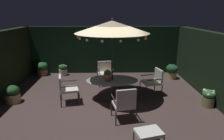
{
  "coord_description": "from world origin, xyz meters",
  "views": [
    {
      "loc": [
        0.14,
        -6.18,
        2.91
      ],
      "look_at": [
        0.29,
        0.5,
        0.98
      ],
      "focal_mm": 31.96,
      "sensor_mm": 36.0,
      "label": 1
    }
  ],
  "objects_px": {
    "patio_chair_southeast": "(66,87)",
    "potted_plant_right_near": "(208,98)",
    "patio_chair_east": "(105,71)",
    "patio_umbrella": "(112,27)",
    "potted_plant_back_right": "(12,94)",
    "potted_plant_left_far": "(42,68)",
    "ottoman_footrest": "(149,133)",
    "potted_plant_back_left": "(63,70)",
    "centerpiece_planter": "(108,74)",
    "patio_chair_northeast": "(154,80)",
    "potted_plant_back_center": "(104,70)",
    "potted_plant_front_corner": "(172,71)",
    "patio_chair_north": "(125,103)",
    "patio_dining_table": "(112,83)"
  },
  "relations": [
    {
      "from": "patio_umbrella",
      "to": "potted_plant_back_left",
      "type": "relative_size",
      "value": 5.12
    },
    {
      "from": "patio_chair_southeast",
      "to": "potted_plant_back_center",
      "type": "relative_size",
      "value": 1.63
    },
    {
      "from": "patio_umbrella",
      "to": "potted_plant_back_right",
      "type": "bearing_deg",
      "value": -176.12
    },
    {
      "from": "patio_chair_northeast",
      "to": "patio_chair_southeast",
      "type": "bearing_deg",
      "value": -167.62
    },
    {
      "from": "ottoman_footrest",
      "to": "potted_plant_back_right",
      "type": "bearing_deg",
      "value": 149.43
    },
    {
      "from": "potted_plant_right_near",
      "to": "potted_plant_back_left",
      "type": "bearing_deg",
      "value": 147.12
    },
    {
      "from": "ottoman_footrest",
      "to": "potted_plant_back_right",
      "type": "height_order",
      "value": "potted_plant_back_right"
    },
    {
      "from": "potted_plant_left_far",
      "to": "ottoman_footrest",
      "type": "bearing_deg",
      "value": -53.47
    },
    {
      "from": "centerpiece_planter",
      "to": "ottoman_footrest",
      "type": "relative_size",
      "value": 0.61
    },
    {
      "from": "patio_dining_table",
      "to": "patio_chair_east",
      "type": "bearing_deg",
      "value": 99.63
    },
    {
      "from": "ottoman_footrest",
      "to": "potted_plant_back_right",
      "type": "xyz_separation_m",
      "value": [
        -4.08,
        2.41,
        -0.07
      ]
    },
    {
      "from": "patio_dining_table",
      "to": "patio_chair_southeast",
      "type": "relative_size",
      "value": 1.86
    },
    {
      "from": "patio_umbrella",
      "to": "ottoman_footrest",
      "type": "height_order",
      "value": "patio_umbrella"
    },
    {
      "from": "patio_umbrella",
      "to": "potted_plant_back_right",
      "type": "xyz_separation_m",
      "value": [
        -3.34,
        -0.23,
        -2.18
      ]
    },
    {
      "from": "centerpiece_planter",
      "to": "potted_plant_left_far",
      "type": "xyz_separation_m",
      "value": [
        -3.14,
        2.95,
        -0.6
      ]
    },
    {
      "from": "potted_plant_front_corner",
      "to": "ottoman_footrest",
      "type": "bearing_deg",
      "value": -112.79
    },
    {
      "from": "patio_umbrella",
      "to": "potted_plant_back_center",
      "type": "bearing_deg",
      "value": 97.05
    },
    {
      "from": "potted_plant_back_left",
      "to": "ottoman_footrest",
      "type": "bearing_deg",
      "value": -60.74
    },
    {
      "from": "ottoman_footrest",
      "to": "potted_plant_front_corner",
      "type": "height_order",
      "value": "potted_plant_front_corner"
    },
    {
      "from": "patio_chair_north",
      "to": "ottoman_footrest",
      "type": "xyz_separation_m",
      "value": [
        0.45,
        -1.11,
        -0.21
      ]
    },
    {
      "from": "patio_umbrella",
      "to": "ottoman_footrest",
      "type": "distance_m",
      "value": 3.46
    },
    {
      "from": "patio_chair_east",
      "to": "potted_plant_right_near",
      "type": "bearing_deg",
      "value": -33.48
    },
    {
      "from": "patio_chair_northeast",
      "to": "patio_chair_north",
      "type": "bearing_deg",
      "value": -123.13
    },
    {
      "from": "potted_plant_back_center",
      "to": "patio_dining_table",
      "type": "bearing_deg",
      "value": -82.95
    },
    {
      "from": "patio_dining_table",
      "to": "patio_chair_northeast",
      "type": "relative_size",
      "value": 1.86
    },
    {
      "from": "patio_chair_north",
      "to": "patio_chair_southeast",
      "type": "distance_m",
      "value": 2.17
    },
    {
      "from": "ottoman_footrest",
      "to": "potted_plant_front_corner",
      "type": "xyz_separation_m",
      "value": [
        2.03,
        4.82,
        0.0
      ]
    },
    {
      "from": "patio_umbrella",
      "to": "patio_chair_east",
      "type": "xyz_separation_m",
      "value": [
        -0.26,
        1.52,
        -1.91
      ]
    },
    {
      "from": "potted_plant_back_right",
      "to": "patio_umbrella",
      "type": "bearing_deg",
      "value": 3.88
    },
    {
      "from": "potted_plant_front_corner",
      "to": "potted_plant_back_right",
      "type": "bearing_deg",
      "value": -158.48
    },
    {
      "from": "patio_chair_northeast",
      "to": "potted_plant_front_corner",
      "type": "bearing_deg",
      "value": 55.75
    },
    {
      "from": "potted_plant_back_center",
      "to": "patio_umbrella",
      "type": "bearing_deg",
      "value": -82.95
    },
    {
      "from": "ottoman_footrest",
      "to": "potted_plant_back_center",
      "type": "bearing_deg",
      "value": 101.5
    },
    {
      "from": "potted_plant_left_far",
      "to": "patio_chair_north",
      "type": "bearing_deg",
      "value": -50.37
    },
    {
      "from": "potted_plant_front_corner",
      "to": "potted_plant_left_far",
      "type": "relative_size",
      "value": 1.04
    },
    {
      "from": "patio_umbrella",
      "to": "potted_plant_left_far",
      "type": "bearing_deg",
      "value": 139.48
    },
    {
      "from": "ottoman_footrest",
      "to": "potted_plant_back_center",
      "type": "distance_m",
      "value": 5.38
    },
    {
      "from": "ottoman_footrest",
      "to": "potted_plant_front_corner",
      "type": "bearing_deg",
      "value": 67.21
    },
    {
      "from": "patio_chair_southeast",
      "to": "potted_plant_back_center",
      "type": "height_order",
      "value": "patio_chair_southeast"
    },
    {
      "from": "patio_chair_southeast",
      "to": "potted_plant_right_near",
      "type": "height_order",
      "value": "patio_chair_southeast"
    },
    {
      "from": "patio_chair_northeast",
      "to": "potted_plant_back_left",
      "type": "relative_size",
      "value": 1.79
    },
    {
      "from": "potted_plant_back_right",
      "to": "potted_plant_back_center",
      "type": "bearing_deg",
      "value": 43.45
    },
    {
      "from": "centerpiece_planter",
      "to": "patio_chair_northeast",
      "type": "relative_size",
      "value": 0.42
    },
    {
      "from": "centerpiece_planter",
      "to": "patio_umbrella",
      "type": "bearing_deg",
      "value": 40.87
    },
    {
      "from": "potted_plant_back_left",
      "to": "potted_plant_left_far",
      "type": "bearing_deg",
      "value": 178.48
    },
    {
      "from": "patio_chair_southeast",
      "to": "potted_plant_left_far",
      "type": "relative_size",
      "value": 1.53
    },
    {
      "from": "patio_chair_north",
      "to": "potted_plant_back_left",
      "type": "xyz_separation_m",
      "value": [
        -2.59,
        4.31,
        -0.3
      ]
    },
    {
      "from": "ottoman_footrest",
      "to": "potted_plant_front_corner",
      "type": "distance_m",
      "value": 5.23
    },
    {
      "from": "patio_chair_east",
      "to": "potted_plant_front_corner",
      "type": "distance_m",
      "value": 3.11
    },
    {
      "from": "potted_plant_back_center",
      "to": "potted_plant_right_near",
      "type": "height_order",
      "value": "potted_plant_back_center"
    }
  ]
}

